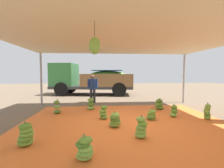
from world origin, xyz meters
TOP-DOWN VIEW (x-y plane):
  - ground_plane at (0.00, 3.00)m, footprint 40.00×40.00m
  - tarp_orange at (0.00, 0.00)m, footprint 6.74×5.48m
  - tent_canopy at (-0.01, -0.10)m, footprint 8.00×7.00m
  - banana_bunch_0 at (-2.53, 1.35)m, footprint 0.34×0.33m
  - banana_bunch_1 at (1.90, 0.49)m, footprint 0.36×0.35m
  - banana_bunch_2 at (1.91, 2.16)m, footprint 0.31×0.31m
  - banana_bunch_3 at (-0.38, -0.46)m, footprint 0.41×0.40m
  - banana_bunch_4 at (1.84, 1.73)m, footprint 0.42×0.43m
  - banana_bunch_5 at (-1.11, -2.23)m, footprint 0.43×0.42m
  - banana_bunch_6 at (2.89, 0.06)m, footprint 0.33×0.32m
  - banana_bunch_7 at (-1.22, 1.94)m, footprint 0.48×0.48m
  - banana_bunch_8 at (-2.45, -1.54)m, footprint 0.46×0.45m
  - banana_bunch_9 at (0.19, -1.30)m, footprint 0.39×0.40m
  - banana_bunch_10 at (-0.70, 0.41)m, footprint 0.41×0.39m
  - banana_bunch_11 at (0.95, 0.18)m, footprint 0.43×0.41m
  - cargo_truck_main at (-1.56, 7.36)m, footprint 6.37×3.10m
  - worker_0 at (-1.21, 3.77)m, footprint 0.57×0.35m

SIDE VIEW (x-z plane):
  - ground_plane at x=0.00m, z-range 0.00..0.00m
  - tarp_orange at x=0.00m, z-range 0.00..0.01m
  - banana_bunch_11 at x=0.95m, z-range -0.03..0.39m
  - banana_bunch_2 at x=1.91m, z-range -0.02..0.39m
  - banana_bunch_5 at x=-1.11m, z-range -0.03..0.45m
  - banana_bunch_3 at x=-0.38m, z-range -0.02..0.45m
  - banana_bunch_1 at x=1.90m, z-range -0.02..0.45m
  - banana_bunch_4 at x=1.84m, z-range -0.03..0.48m
  - banana_bunch_10 at x=-0.70m, z-range -0.03..0.50m
  - banana_bunch_7 at x=-1.22m, z-range -0.03..0.51m
  - banana_bunch_8 at x=-2.45m, z-range -0.03..0.52m
  - banana_bunch_9 at x=0.19m, z-range -0.03..0.53m
  - banana_bunch_0 at x=-2.53m, z-range -0.04..0.54m
  - banana_bunch_6 at x=2.89m, z-range -0.03..0.56m
  - worker_0 at x=-1.21m, z-range 0.13..1.68m
  - cargo_truck_main at x=-1.56m, z-range 0.02..2.42m
  - tent_canopy at x=-0.01m, z-range 1.29..4.03m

